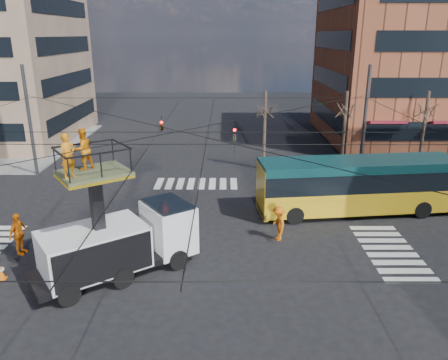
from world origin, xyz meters
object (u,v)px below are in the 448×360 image
(worker_ground, at_px, (18,234))
(flagger, at_px, (278,223))
(utility_truck, at_px, (118,229))
(city_bus, at_px, (358,185))
(traffic_cone, at_px, (0,272))

(worker_ground, bearing_deg, flagger, -71.29)
(utility_truck, relative_size, flagger, 3.91)
(city_bus, height_order, flagger, city_bus)
(worker_ground, bearing_deg, traffic_cone, -164.10)
(utility_truck, bearing_deg, worker_ground, 126.78)
(city_bus, xyz_separation_m, traffic_cone, (-17.26, -7.43, -1.36))
(flagger, bearing_deg, utility_truck, -80.21)
(traffic_cone, height_order, worker_ground, worker_ground)
(traffic_cone, bearing_deg, flagger, 17.28)
(city_bus, bearing_deg, traffic_cone, -163.28)
(flagger, bearing_deg, worker_ground, -97.18)
(city_bus, distance_m, traffic_cone, 18.84)
(utility_truck, xyz_separation_m, worker_ground, (-5.19, 1.70, -1.07))
(traffic_cone, height_order, flagger, flagger)
(city_bus, relative_size, flagger, 6.48)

